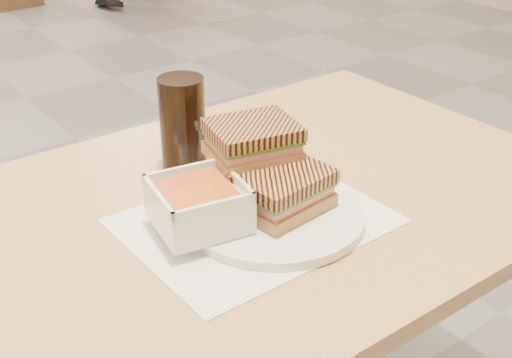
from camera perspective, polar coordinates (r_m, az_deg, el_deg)
main_table at (r=1.08m, az=-3.25°, el=-7.86°), size 1.20×0.70×0.75m
tray_liner at (r=0.99m, az=-0.10°, el=-3.59°), size 0.37×0.29×0.00m
plate at (r=0.99m, az=1.56°, el=-3.04°), size 0.27×0.27×0.01m
soup_bowl at (r=0.94m, az=-4.89°, el=-2.30°), size 0.14×0.14×0.06m
panini_lower at (r=0.98m, az=2.15°, el=-0.89°), size 0.14×0.12×0.06m
panini_upper at (r=1.01m, az=-0.26°, el=3.23°), size 0.15×0.13×0.06m
cola_glass at (r=1.11m, az=-6.23°, el=4.58°), size 0.08×0.08×0.16m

